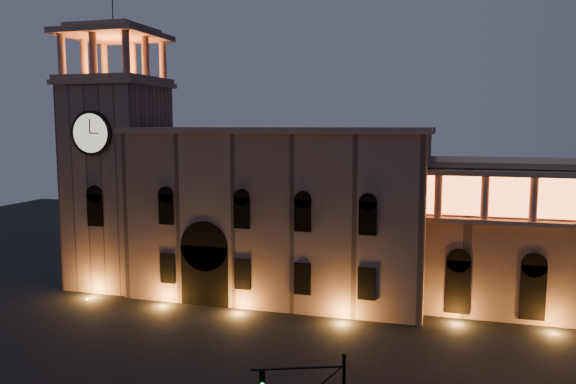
{
  "coord_description": "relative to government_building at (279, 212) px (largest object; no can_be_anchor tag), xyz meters",
  "views": [
    {
      "loc": [
        14.72,
        -33.64,
        17.83
      ],
      "look_at": [
        0.57,
        16.0,
        11.65
      ],
      "focal_mm": 35.0,
      "sensor_mm": 36.0,
      "label": 1
    }
  ],
  "objects": [
    {
      "name": "government_building",
      "position": [
        0.0,
        0.0,
        0.0
      ],
      "size": [
        30.8,
        12.8,
        17.6
      ],
      "color": "#846656",
      "rests_on": "ground"
    },
    {
      "name": "clock_tower",
      "position": [
        -18.42,
        -0.95,
        3.73
      ],
      "size": [
        9.8,
        9.8,
        32.4
      ],
      "color": "#846656",
      "rests_on": "ground"
    }
  ]
}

